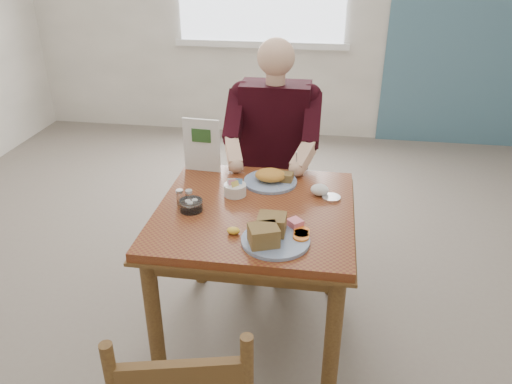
% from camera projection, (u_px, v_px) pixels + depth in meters
% --- Properties ---
extents(floor, '(6.00, 6.00, 0.00)m').
position_uv_depth(floor, '(255.00, 331.00, 2.65)').
color(floor, '#6E6159').
rests_on(floor, ground).
extents(lemon_wedge, '(0.07, 0.05, 0.03)m').
position_uv_depth(lemon_wedge, '(233.00, 231.00, 2.10)').
color(lemon_wedge, yellow).
rests_on(lemon_wedge, table).
extents(napkin, '(0.09, 0.08, 0.06)m').
position_uv_depth(napkin, '(320.00, 190.00, 2.41)').
color(napkin, white).
rests_on(napkin, table).
extents(metal_dish, '(0.10, 0.10, 0.01)m').
position_uv_depth(metal_dish, '(331.00, 198.00, 2.39)').
color(metal_dish, silver).
rests_on(metal_dish, table).
extents(table, '(0.92, 0.92, 0.75)m').
position_uv_depth(table, '(255.00, 228.00, 2.36)').
color(table, brown).
rests_on(table, ground).
extents(chair_far, '(0.42, 0.42, 0.95)m').
position_uv_depth(chair_far, '(274.00, 185.00, 3.13)').
color(chair_far, brown).
rests_on(chair_far, ground).
extents(diner, '(0.53, 0.56, 1.39)m').
position_uv_depth(diner, '(274.00, 140.00, 2.90)').
color(diner, tan).
rests_on(diner, chair_far).
extents(near_plate, '(0.34, 0.34, 0.09)m').
position_uv_depth(near_plate, '(273.00, 234.00, 2.04)').
color(near_plate, white).
rests_on(near_plate, table).
extents(far_plate, '(0.30, 0.30, 0.07)m').
position_uv_depth(far_plate, '(272.00, 178.00, 2.53)').
color(far_plate, white).
rests_on(far_plate, table).
extents(caddy, '(0.13, 0.13, 0.08)m').
position_uv_depth(caddy, '(235.00, 189.00, 2.41)').
color(caddy, white).
rests_on(caddy, table).
extents(shakers, '(0.08, 0.04, 0.07)m').
position_uv_depth(shakers, '(184.00, 197.00, 2.32)').
color(shakers, white).
rests_on(shakers, table).
extents(creamer, '(0.12, 0.12, 0.05)m').
position_uv_depth(creamer, '(191.00, 205.00, 2.28)').
color(creamer, white).
rests_on(creamer, table).
extents(menu, '(0.20, 0.03, 0.29)m').
position_uv_depth(menu, '(202.00, 145.00, 2.61)').
color(menu, white).
rests_on(menu, table).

